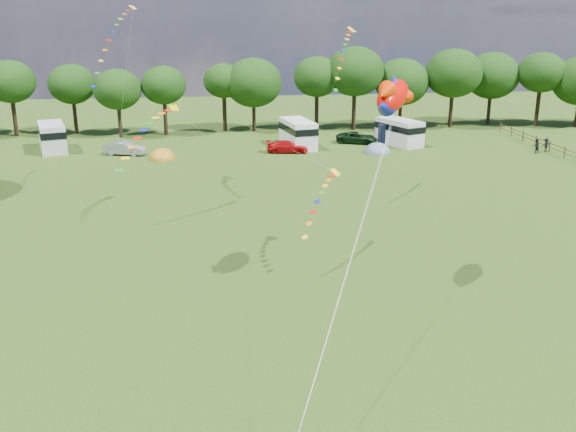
{
  "coord_description": "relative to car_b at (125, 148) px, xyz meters",
  "views": [
    {
      "loc": [
        -4.05,
        -24.17,
        14.43
      ],
      "look_at": [
        0.0,
        8.0,
        4.0
      ],
      "focal_mm": 40.0,
      "sensor_mm": 36.0,
      "label": 1
    }
  ],
  "objects": [
    {
      "name": "awning_navy",
      "position": [
        29.71,
        3.35,
        0.42
      ],
      "size": [
        3.59,
        2.92,
        2.24
      ],
      "primitive_type": "cube",
      "rotation": [
        0.0,
        0.0,
        0.0
      ],
      "color": "#151C36",
      "rests_on": "ground"
    },
    {
      "name": "streamer_kite_d",
      "position": [
        19.02,
        -19.36,
        11.03
      ],
      "size": [
        2.69,
        5.18,
        4.31
      ],
      "rotation": [
        0.0,
        0.0,
        0.96
      ],
      "color": "yellow",
      "rests_on": "ground"
    },
    {
      "name": "car_c",
      "position": [
        17.0,
        -0.98,
        -0.07
      ],
      "size": [
        4.45,
        2.4,
        1.27
      ],
      "primitive_type": "imported",
      "rotation": [
        0.0,
        0.0,
        1.42
      ],
      "color": "#A90A0B",
      "rests_on": "ground"
    },
    {
      "name": "ground_plane",
      "position": [
        12.76,
        -43.18,
        -0.7
      ],
      "size": [
        180.0,
        180.0,
        0.0
      ],
      "primitive_type": "plane",
      "color": "black",
      "rests_on": "ground"
    },
    {
      "name": "tree_line",
      "position": [
        18.06,
        11.81,
        5.65
      ],
      "size": [
        102.98,
        10.98,
        10.27
      ],
      "color": "black",
      "rests_on": "ground"
    },
    {
      "name": "walker_a",
      "position": [
        43.07,
        -4.47,
        0.05
      ],
      "size": [
        0.81,
        0.6,
        1.5
      ],
      "primitive_type": "imported",
      "rotation": [
        0.0,
        0.0,
        3.36
      ],
      "color": "black",
      "rests_on": "ground"
    },
    {
      "name": "streamer_kite_b",
      "position": [
        4.8,
        -21.93,
        5.92
      ],
      "size": [
        4.32,
        4.62,
        3.81
      ],
      "rotation": [
        0.0,
        0.0,
        0.45
      ],
      "color": "#E5CD00",
      "rests_on": "ground"
    },
    {
      "name": "car_d",
      "position": [
        25.46,
        3.04,
        -0.06
      ],
      "size": [
        5.2,
        3.75,
        1.29
      ],
      "primitive_type": "imported",
      "rotation": [
        0.0,
        0.0,
        1.19
      ],
      "color": "black",
      "rests_on": "ground"
    },
    {
      "name": "tent_orange",
      "position": [
        3.98,
        -2.32,
        -0.68
      ],
      "size": [
        2.72,
        2.98,
        2.13
      ],
      "color": "#B87917",
      "rests_on": "ground"
    },
    {
      "name": "tent_greyblue",
      "position": [
        26.44,
        -2.32,
        -0.68
      ],
      "size": [
        2.88,
        3.16,
        2.15
      ],
      "color": "slate",
      "rests_on": "ground"
    },
    {
      "name": "campervan_b",
      "position": [
        -7.89,
        3.14,
        0.88
      ],
      "size": [
        4.12,
        6.49,
        2.95
      ],
      "rotation": [
        0.0,
        0.0,
        1.85
      ],
      "color": "silver",
      "rests_on": "ground"
    },
    {
      "name": "walker_b",
      "position": [
        44.39,
        -4.05,
        0.04
      ],
      "size": [
        0.97,
        0.47,
        1.48
      ],
      "primitive_type": "imported",
      "rotation": [
        0.0,
        0.0,
        3.12
      ],
      "color": "black",
      "rests_on": "ground"
    },
    {
      "name": "fence",
      "position": [
        44.76,
        -8.68,
        -0.0
      ],
      "size": [
        0.12,
        33.12,
        1.2
      ],
      "color": "#472D19",
      "rests_on": "ground"
    },
    {
      "name": "campervan_d",
      "position": [
        29.93,
        1.56,
        0.84
      ],
      "size": [
        4.59,
        6.35,
        2.87
      ],
      "rotation": [
        0.0,
        0.0,
        1.97
      ],
      "color": "silver",
      "rests_on": "ground"
    },
    {
      "name": "streamer_kite_a",
      "position": [
        2.1,
        -15.81,
        12.1
      ],
      "size": [
        3.2,
        5.53,
        5.73
      ],
      "rotation": [
        0.0,
        0.0,
        1.08
      ],
      "color": "yellow",
      "rests_on": "ground"
    },
    {
      "name": "fish_kite",
      "position": [
        17.58,
        -36.91,
        9.74
      ],
      "size": [
        3.0,
        3.9,
        2.12
      ],
      "rotation": [
        0.0,
        -0.21,
        1.01
      ],
      "color": "#DF0A00",
      "rests_on": "ground"
    },
    {
      "name": "car_b",
      "position": [
        0.0,
        0.0,
        0.0
      ],
      "size": [
        4.23,
        2.48,
        1.4
      ],
      "primitive_type": "imported",
      "rotation": [
        0.0,
        0.0,
        1.31
      ],
      "color": "gray",
      "rests_on": "ground"
    },
    {
      "name": "streamer_kite_c",
      "position": [
        15.3,
        -31.77,
        3.55
      ],
      "size": [
        3.15,
        5.0,
        2.81
      ],
      "rotation": [
        0.0,
        0.0,
        0.95
      ],
      "color": "yellow",
      "rests_on": "ground"
    },
    {
      "name": "campervan_c",
      "position": [
        18.5,
        1.69,
        0.91
      ],
      "size": [
        3.66,
        6.48,
        2.99
      ],
      "rotation": [
        0.0,
        0.0,
        1.75
      ],
      "color": "white",
      "rests_on": "ground"
    }
  ]
}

